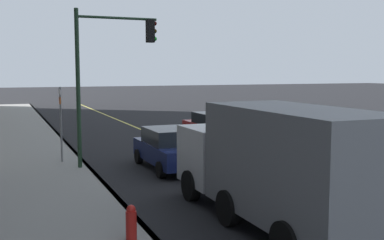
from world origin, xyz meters
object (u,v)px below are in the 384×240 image
(car_red, at_px, (212,127))
(street_sign_post, at_px, (61,120))
(fire_hydrant, at_px, (131,226))
(traffic_light_mast, at_px, (107,63))
(car_navy, at_px, (170,148))
(car_green, at_px, (287,145))
(truck_gray, at_px, (276,163))

(car_red, distance_m, street_sign_post, 9.18)
(car_red, height_order, street_sign_post, street_sign_post)
(fire_hydrant, bearing_deg, traffic_light_mast, -9.13)
(car_navy, relative_size, street_sign_post, 1.36)
(street_sign_post, bearing_deg, car_red, -66.86)
(traffic_light_mast, relative_size, street_sign_post, 1.93)
(car_navy, bearing_deg, street_sign_post, 60.02)
(street_sign_post, bearing_deg, fire_hydrant, -178.20)
(car_navy, height_order, fire_hydrant, car_navy)
(car_green, height_order, car_navy, car_navy)
(truck_gray, bearing_deg, car_red, -18.47)
(car_navy, xyz_separation_m, street_sign_post, (2.24, 3.88, 1.05))
(car_red, bearing_deg, car_green, -174.77)
(traffic_light_mast, bearing_deg, car_green, -100.25)
(truck_gray, relative_size, traffic_light_mast, 1.19)
(fire_hydrant, bearing_deg, street_sign_post, 1.80)
(car_green, bearing_deg, traffic_light_mast, 79.75)
(car_green, relative_size, truck_gray, 0.65)
(car_navy, distance_m, traffic_light_mast, 4.11)
(car_green, xyz_separation_m, fire_hydrant, (-6.94, 8.65, -0.22))
(truck_gray, height_order, fire_hydrant, truck_gray)
(car_navy, distance_m, car_red, 7.36)
(car_red, relative_size, street_sign_post, 1.34)
(street_sign_post, bearing_deg, traffic_light_mast, -130.77)
(car_green, bearing_deg, truck_gray, 144.27)
(traffic_light_mast, bearing_deg, car_navy, -110.28)
(car_red, distance_m, traffic_light_mast, 9.04)
(traffic_light_mast, bearing_deg, street_sign_post, 49.23)
(car_red, bearing_deg, fire_hydrant, 148.65)
(car_red, xyz_separation_m, truck_gray, (-13.28, 4.44, 0.80))
(car_green, relative_size, traffic_light_mast, 0.78)
(street_sign_post, bearing_deg, car_green, -106.96)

